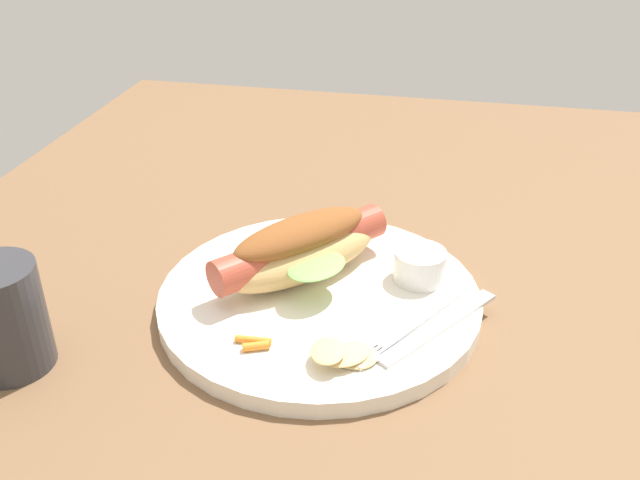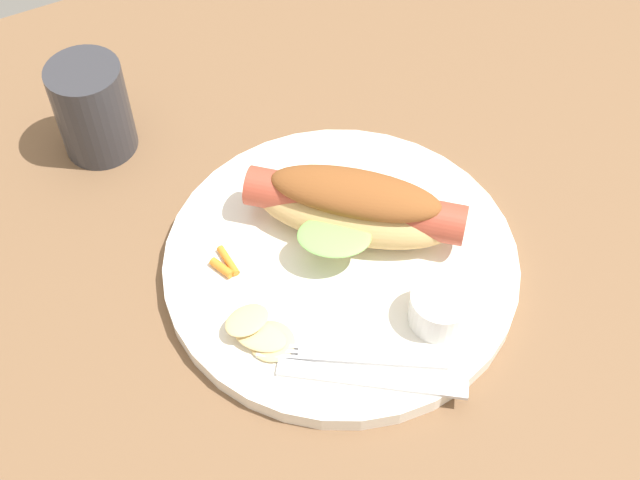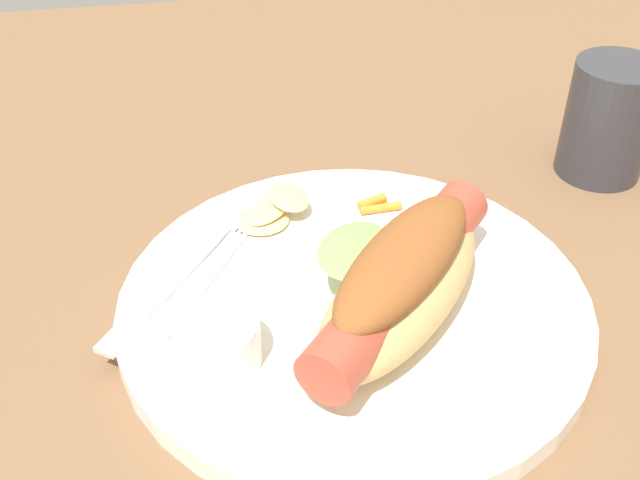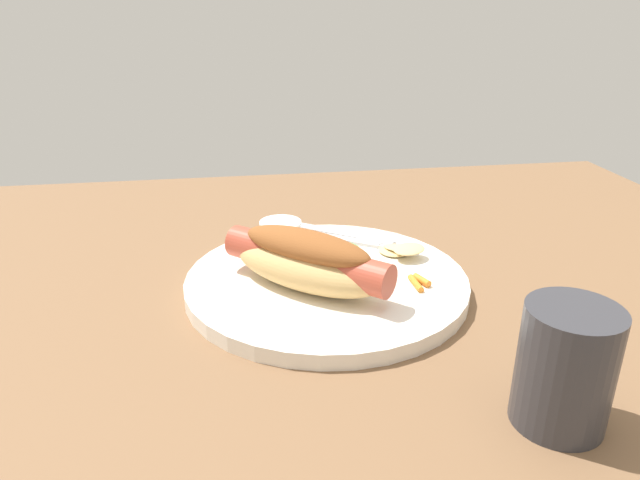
# 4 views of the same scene
# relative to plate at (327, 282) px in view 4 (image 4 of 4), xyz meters

# --- Properties ---
(ground_plane) EXTENTS (1.20, 0.90, 0.02)m
(ground_plane) POSITION_rel_plate_xyz_m (0.02, 0.01, -0.02)
(ground_plane) COLOR brown
(plate) EXTENTS (0.30, 0.30, 0.02)m
(plate) POSITION_rel_plate_xyz_m (0.00, 0.00, 0.00)
(plate) COLOR white
(plate) RESTS_ON ground_plane
(hot_dog) EXTENTS (0.17, 0.16, 0.06)m
(hot_dog) POSITION_rel_plate_xyz_m (0.02, 0.02, 0.04)
(hot_dog) COLOR tan
(hot_dog) RESTS_ON plate
(sauce_ramekin) EXTENTS (0.05, 0.05, 0.03)m
(sauce_ramekin) POSITION_rel_plate_xyz_m (0.04, -0.09, 0.02)
(sauce_ramekin) COLOR white
(sauce_ramekin) RESTS_ON plate
(fork) EXTENTS (0.13, 0.09, 0.00)m
(fork) POSITION_rel_plate_xyz_m (-0.03, -0.09, 0.01)
(fork) COLOR silver
(fork) RESTS_ON plate
(knife) EXTENTS (0.13, 0.10, 0.00)m
(knife) POSITION_rel_plate_xyz_m (-0.03, -0.11, 0.01)
(knife) COLOR silver
(knife) RESTS_ON plate
(chips_pile) EXTENTS (0.05, 0.06, 0.02)m
(chips_pile) POSITION_rel_plate_xyz_m (-0.09, -0.04, 0.01)
(chips_pile) COLOR #DDBE7C
(chips_pile) RESTS_ON plate
(carrot_garnish) EXTENTS (0.02, 0.03, 0.01)m
(carrot_garnish) POSITION_rel_plate_xyz_m (-0.09, 0.04, 0.01)
(carrot_garnish) COLOR orange
(carrot_garnish) RESTS_ON plate
(drinking_cup) EXTENTS (0.07, 0.07, 0.09)m
(drinking_cup) POSITION_rel_plate_xyz_m (-0.13, 0.23, 0.04)
(drinking_cup) COLOR #333338
(drinking_cup) RESTS_ON ground_plane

